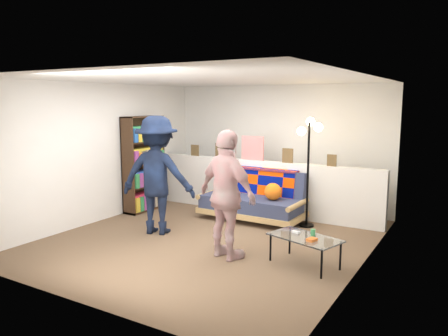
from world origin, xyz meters
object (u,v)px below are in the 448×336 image
(bookshelf, at_px, (144,167))
(futon_sofa, at_px, (254,199))
(coffee_table, at_px, (305,239))
(floor_lamp, at_px, (309,150))
(person_left, at_px, (157,175))
(person_right, at_px, (227,195))

(bookshelf, bearing_deg, futon_sofa, 12.02)
(coffee_table, height_order, floor_lamp, floor_lamp)
(futon_sofa, relative_size, person_left, 1.00)
(coffee_table, distance_m, person_right, 1.15)
(floor_lamp, bearing_deg, person_left, -140.47)
(bookshelf, height_order, person_left, person_left)
(coffee_table, xyz_separation_m, floor_lamp, (-0.60, 1.74, 0.94))
(bookshelf, bearing_deg, coffee_table, -17.72)
(futon_sofa, distance_m, person_right, 2.05)
(bookshelf, relative_size, person_left, 0.97)
(coffee_table, bearing_deg, futon_sofa, 133.61)
(futon_sofa, height_order, floor_lamp, floor_lamp)
(coffee_table, bearing_deg, person_right, -164.63)
(floor_lamp, xyz_separation_m, person_right, (-0.39, -2.02, -0.43))
(person_left, bearing_deg, coffee_table, 160.47)
(person_right, bearing_deg, floor_lamp, -82.59)
(futon_sofa, distance_m, person_left, 1.85)
(bookshelf, relative_size, floor_lamp, 0.99)
(futon_sofa, relative_size, person_right, 1.08)
(bookshelf, xyz_separation_m, floor_lamp, (3.09, 0.56, 0.45))
(futon_sofa, distance_m, bookshelf, 2.24)
(coffee_table, bearing_deg, bookshelf, 162.28)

